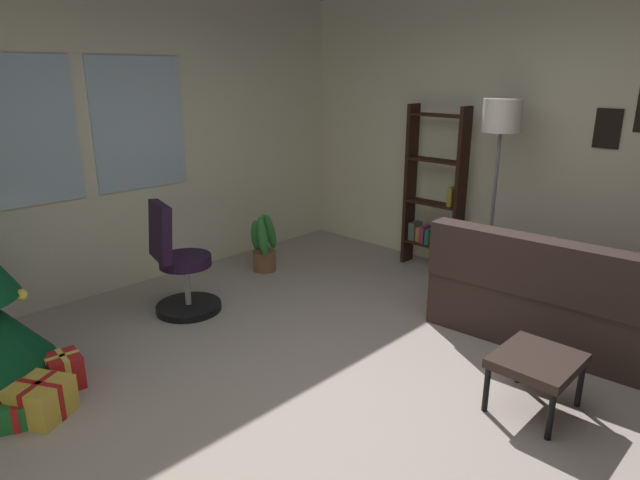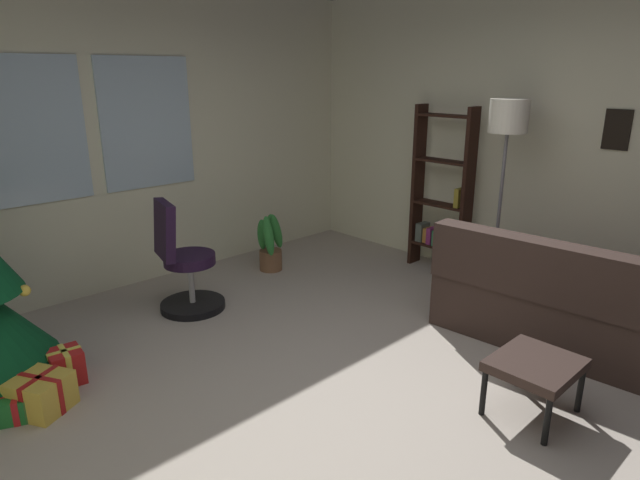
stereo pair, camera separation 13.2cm
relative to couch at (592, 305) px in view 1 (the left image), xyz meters
The scene contains 12 objects.
ground_plane 1.97m from the couch, 156.16° to the left, with size 5.15×5.70×0.10m, color #ABA093.
wall_back_with_windows 4.23m from the couch, 115.93° to the left, with size 5.15×0.12×2.79m.
wall_right_with_frames 1.59m from the couch, 42.38° to the left, with size 0.12×5.70×2.79m.
couch is the anchor object (origin of this frame).
footstool 1.14m from the couch, behind, with size 0.51×0.45×0.36m.
gift_box_red 3.80m from the couch, 143.64° to the left, with size 0.23×0.24×0.24m.
gift_box_green 3.99m from the couch, 148.98° to the left, with size 0.34×0.30×0.16m.
gift_box_gold 3.87m from the couch, 148.38° to the left, with size 0.40×0.40×0.23m.
office_chair 3.31m from the couch, 124.56° to the left, with size 0.57×0.56×0.99m.
bookshelf 1.95m from the couch, 71.97° to the left, with size 0.18×0.64×1.69m.
floor_lamp 1.61m from the couch, 72.09° to the left, with size 0.33×0.33×1.78m.
potted_plant 3.08m from the couch, 103.46° to the left, with size 0.37×0.39×0.63m.
Camera 1 is at (-2.37, -1.94, 2.00)m, focal length 30.48 mm.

